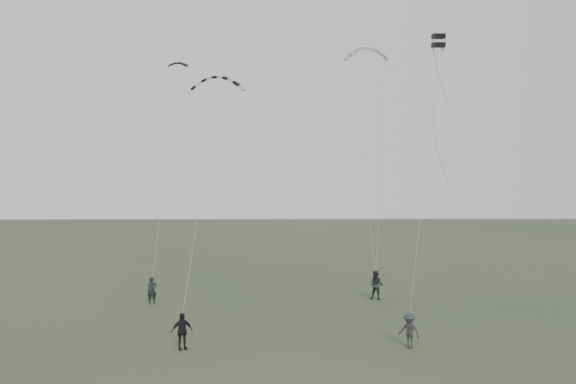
{
  "coord_description": "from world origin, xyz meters",
  "views": [
    {
      "loc": [
        0.47,
        -27.46,
        8.14
      ],
      "look_at": [
        0.87,
        5.75,
        6.98
      ],
      "focal_mm": 35.0,
      "sensor_mm": 36.0,
      "label": 1
    }
  ],
  "objects_px": {
    "flyer_right": "(376,285)",
    "kite_pale_large": "(367,48)",
    "kite_striped": "(218,77)",
    "flyer_left": "(152,291)",
    "flyer_center": "(182,331)",
    "flyer_far": "(409,331)",
    "kite_dark_small": "(178,63)",
    "kite_box": "(438,41)"
  },
  "relations": [
    {
      "from": "flyer_center",
      "to": "kite_dark_small",
      "type": "xyz_separation_m",
      "value": [
        -2.6,
        13.66,
        14.88
      ]
    },
    {
      "from": "flyer_right",
      "to": "flyer_far",
      "type": "xyz_separation_m",
      "value": [
        -0.14,
        -9.84,
        -0.12
      ]
    },
    {
      "from": "kite_dark_small",
      "to": "kite_box",
      "type": "height_order",
      "value": "kite_dark_small"
    },
    {
      "from": "flyer_right",
      "to": "kite_striped",
      "type": "relative_size",
      "value": 0.59
    },
    {
      "from": "kite_dark_small",
      "to": "kite_striped",
      "type": "distance_m",
      "value": 7.45
    },
    {
      "from": "kite_pale_large",
      "to": "flyer_right",
      "type": "bearing_deg",
      "value": -94.8
    },
    {
      "from": "flyer_center",
      "to": "kite_pale_large",
      "type": "distance_m",
      "value": 27.07
    },
    {
      "from": "flyer_center",
      "to": "kite_box",
      "type": "xyz_separation_m",
      "value": [
        12.61,
        3.24,
        14.03
      ]
    },
    {
      "from": "flyer_center",
      "to": "flyer_far",
      "type": "relative_size",
      "value": 1.03
    },
    {
      "from": "flyer_far",
      "to": "kite_dark_small",
      "type": "distance_m",
      "value": 24.06
    },
    {
      "from": "kite_dark_small",
      "to": "kite_striped",
      "type": "bearing_deg",
      "value": -57.69
    },
    {
      "from": "flyer_left",
      "to": "kite_pale_large",
      "type": "relative_size",
      "value": 0.49
    },
    {
      "from": "flyer_left",
      "to": "flyer_center",
      "type": "height_order",
      "value": "flyer_center"
    },
    {
      "from": "flyer_right",
      "to": "kite_pale_large",
      "type": "distance_m",
      "value": 18.63
    },
    {
      "from": "kite_dark_small",
      "to": "kite_box",
      "type": "bearing_deg",
      "value": -30.96
    },
    {
      "from": "flyer_left",
      "to": "flyer_right",
      "type": "bearing_deg",
      "value": -20.55
    },
    {
      "from": "flyer_far",
      "to": "kite_box",
      "type": "xyz_separation_m",
      "value": [
        2.12,
        3.2,
        14.05
      ]
    },
    {
      "from": "kite_box",
      "to": "kite_striped",
      "type": "bearing_deg",
      "value": 153.46
    },
    {
      "from": "flyer_left",
      "to": "kite_dark_small",
      "type": "height_order",
      "value": "kite_dark_small"
    },
    {
      "from": "flyer_right",
      "to": "kite_pale_large",
      "type": "height_order",
      "value": "kite_pale_large"
    },
    {
      "from": "flyer_far",
      "to": "kite_pale_large",
      "type": "relative_size",
      "value": 0.48
    },
    {
      "from": "flyer_center",
      "to": "flyer_right",
      "type": "bearing_deg",
      "value": 18.35
    },
    {
      "from": "kite_dark_small",
      "to": "kite_pale_large",
      "type": "relative_size",
      "value": 0.39
    },
    {
      "from": "flyer_right",
      "to": "kite_dark_small",
      "type": "relative_size",
      "value": 1.39
    },
    {
      "from": "kite_striped",
      "to": "kite_dark_small",
      "type": "bearing_deg",
      "value": 118.58
    },
    {
      "from": "kite_dark_small",
      "to": "kite_pale_large",
      "type": "xyz_separation_m",
      "value": [
        13.8,
        4.31,
        1.99
      ]
    },
    {
      "from": "flyer_left",
      "to": "kite_box",
      "type": "relative_size",
      "value": 2.45
    },
    {
      "from": "flyer_right",
      "to": "kite_striped",
      "type": "height_order",
      "value": "kite_striped"
    },
    {
      "from": "flyer_left",
      "to": "kite_striped",
      "type": "bearing_deg",
      "value": -44.53
    },
    {
      "from": "flyer_right",
      "to": "kite_dark_small",
      "type": "height_order",
      "value": "kite_dark_small"
    },
    {
      "from": "kite_pale_large",
      "to": "kite_box",
      "type": "xyz_separation_m",
      "value": [
        1.41,
        -14.73,
        -2.84
      ]
    },
    {
      "from": "flyer_far",
      "to": "kite_pale_large",
      "type": "bearing_deg",
      "value": 128.79
    },
    {
      "from": "flyer_left",
      "to": "flyer_far",
      "type": "distance_m",
      "value": 16.53
    },
    {
      "from": "kite_pale_large",
      "to": "kite_striped",
      "type": "height_order",
      "value": "kite_pale_large"
    },
    {
      "from": "flyer_center",
      "to": "kite_dark_small",
      "type": "distance_m",
      "value": 20.36
    },
    {
      "from": "kite_pale_large",
      "to": "kite_striped",
      "type": "bearing_deg",
      "value": -135.11
    },
    {
      "from": "kite_box",
      "to": "flyer_right",
      "type": "bearing_deg",
      "value": 99.44
    },
    {
      "from": "flyer_left",
      "to": "kite_striped",
      "type": "distance_m",
      "value": 13.66
    },
    {
      "from": "flyer_far",
      "to": "flyer_left",
      "type": "bearing_deg",
      "value": -171.59
    },
    {
      "from": "flyer_left",
      "to": "flyer_right",
      "type": "xyz_separation_m",
      "value": [
        14.06,
        0.92,
        0.1
      ]
    },
    {
      "from": "flyer_left",
      "to": "flyer_right",
      "type": "height_order",
      "value": "flyer_right"
    },
    {
      "from": "flyer_left",
      "to": "flyer_right",
      "type": "distance_m",
      "value": 14.09
    }
  ]
}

